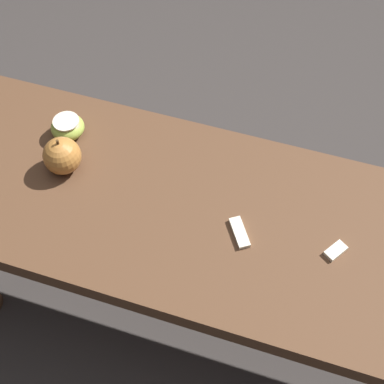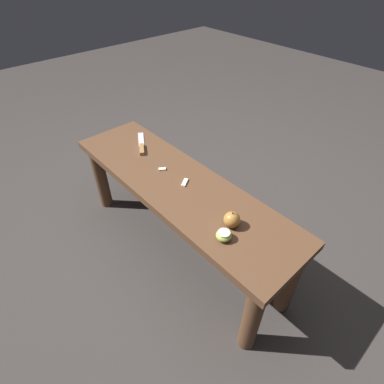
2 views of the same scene
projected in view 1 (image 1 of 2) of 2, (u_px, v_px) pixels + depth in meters
The scene contains 6 objects.
ground_plane at pixel (238, 327), 1.32m from camera, with size 8.00×8.00×0.00m, color #383330.
wooden_bench at pixel (253, 254), 1.00m from camera, with size 1.37×0.39×0.49m.
apple_whole at pixel (62, 156), 0.96m from camera, with size 0.07×0.07×0.08m.
apple_cut at pixel (68, 127), 1.02m from camera, with size 0.06×0.06×0.04m.
apple_slice_near_knife at pixel (336, 251), 0.89m from camera, with size 0.04×0.04×0.01m.
apple_slice_center at pixel (240, 233), 0.91m from camera, with size 0.05×0.06×0.01m.
Camera 1 is at (-0.03, 0.48, 1.29)m, focal length 50.00 mm.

